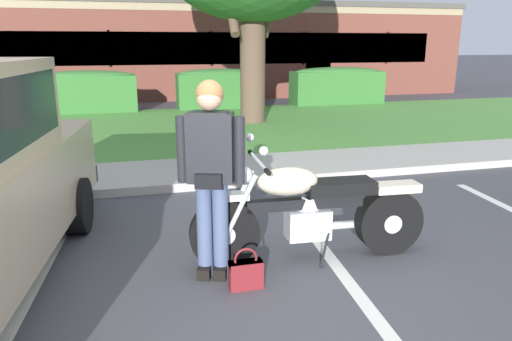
{
  "coord_description": "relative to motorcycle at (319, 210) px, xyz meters",
  "views": [
    {
      "loc": [
        -1.03,
        -3.3,
        1.99
      ],
      "look_at": [
        0.09,
        0.84,
        0.85
      ],
      "focal_mm": 33.85,
      "sensor_mm": 36.0,
      "label": 1
    }
  ],
  "objects": [
    {
      "name": "grass_lawn",
      "position": [
        -0.64,
        7.49,
        -0.45
      ],
      "size": [
        60.0,
        6.69,
        0.06
      ],
      "primitive_type": "cube",
      "color": "#518E3D",
      "rests_on": "ground"
    },
    {
      "name": "rider_person",
      "position": [
        -1.02,
        -0.08,
        0.51
      ],
      "size": [
        0.55,
        0.37,
        1.7
      ],
      "color": "black",
      "rests_on": "ground"
    },
    {
      "name": "brick_building",
      "position": [
        1.35,
        17.31,
        1.27
      ],
      "size": [
        20.39,
        8.17,
        3.5
      ],
      "color": "brown",
      "rests_on": "ground"
    },
    {
      "name": "stall_stripe_1",
      "position": [
        0.08,
        -0.44,
        -0.48
      ],
      "size": [
        0.5,
        4.39,
        0.01
      ],
      "primitive_type": "cube",
      "rotation": [
        0.0,
        0.0,
        -0.09
      ],
      "color": "silver",
      "rests_on": "ground"
    },
    {
      "name": "hedge_right",
      "position": [
        5.05,
        10.79,
        0.17
      ],
      "size": [
        3.03,
        0.9,
        1.24
      ],
      "color": "#336B2D",
      "rests_on": "ground"
    },
    {
      "name": "ground_plane",
      "position": [
        -0.64,
        -0.64,
        -0.48
      ],
      "size": [
        140.0,
        140.0,
        0.0
      ],
      "primitive_type": "plane",
      "color": "#424247"
    },
    {
      "name": "curb_strip",
      "position": [
        -0.64,
        2.54,
        -0.42
      ],
      "size": [
        60.0,
        0.2,
        0.12
      ],
      "primitive_type": "cube",
      "color": "#ADA89E",
      "rests_on": "ground"
    },
    {
      "name": "hedge_center_left",
      "position": [
        -2.79,
        10.79,
        0.17
      ],
      "size": [
        2.88,
        0.9,
        1.24
      ],
      "color": "#336B2D",
      "rests_on": "ground"
    },
    {
      "name": "handbag",
      "position": [
        -0.8,
        -0.39,
        -0.34
      ],
      "size": [
        0.28,
        0.13,
        0.36
      ],
      "color": "maroon",
      "rests_on": "ground"
    },
    {
      "name": "concrete_walk",
      "position": [
        -0.64,
        3.39,
        -0.44
      ],
      "size": [
        60.0,
        1.5,
        0.08
      ],
      "primitive_type": "cube",
      "color": "#ADA89E",
      "rests_on": "ground"
    },
    {
      "name": "stall_stripe_0",
      "position": [
        -2.58,
        -0.44,
        -0.48
      ],
      "size": [
        0.5,
        4.39,
        0.01
      ],
      "primitive_type": "cube",
      "rotation": [
        0.0,
        0.0,
        -0.09
      ],
      "color": "silver",
      "rests_on": "ground"
    },
    {
      "name": "hedge_center_right",
      "position": [
        1.13,
        10.79,
        0.17
      ],
      "size": [
        2.57,
        0.9,
        1.24
      ],
      "color": "#336B2D",
      "rests_on": "ground"
    },
    {
      "name": "motorcycle",
      "position": [
        0.0,
        0.0,
        0.0
      ],
      "size": [
        2.24,
        0.82,
        1.18
      ],
      "color": "black",
      "rests_on": "ground"
    }
  ]
}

